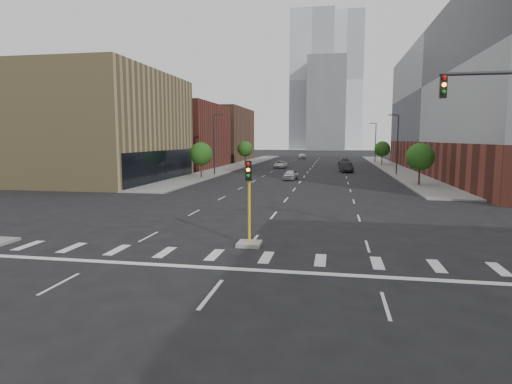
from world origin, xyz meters
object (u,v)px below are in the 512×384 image
(median_traffic_signal, at_px, (249,227))
(car_far_left, at_px, (281,164))
(car_distant, at_px, (302,156))
(car_mid_right, at_px, (346,167))
(car_deep_right, at_px, (345,162))
(car_near_left, at_px, (291,175))

(median_traffic_signal, bearing_deg, car_far_left, 95.52)
(median_traffic_signal, height_order, car_distant, median_traffic_signal)
(median_traffic_signal, height_order, car_mid_right, median_traffic_signal)
(median_traffic_signal, xyz_separation_m, car_deep_right, (6.37, 67.72, -0.22))
(car_far_left, height_order, car_deep_right, car_deep_right)
(median_traffic_signal, relative_size, car_distant, 0.98)
(car_near_left, bearing_deg, car_far_left, 107.14)
(car_distant, bearing_deg, median_traffic_signal, -96.21)
(car_mid_right, distance_m, car_distant, 47.70)
(car_far_left, bearing_deg, car_deep_right, 36.01)
(median_traffic_signal, bearing_deg, car_distant, 92.64)
(car_near_left, distance_m, car_far_left, 23.11)
(car_far_left, distance_m, car_deep_right, 14.97)
(median_traffic_signal, xyz_separation_m, car_far_left, (-5.69, 58.84, -0.31))
(car_far_left, bearing_deg, car_mid_right, -35.49)
(median_traffic_signal, distance_m, car_far_left, 59.12)
(car_near_left, height_order, car_distant, car_distant)
(car_deep_right, distance_m, car_distant, 31.19)
(car_near_left, height_order, car_deep_right, car_deep_right)
(car_near_left, distance_m, car_distant, 60.92)
(car_mid_right, height_order, car_deep_right, car_mid_right)
(car_deep_right, xyz_separation_m, car_distant, (-10.84, 29.25, 0.02))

